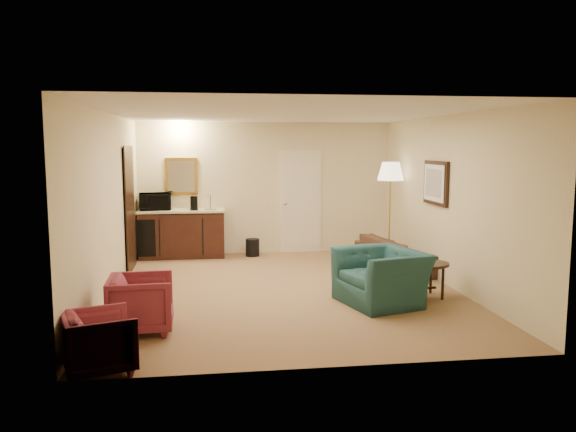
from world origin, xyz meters
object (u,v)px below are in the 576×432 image
Objects in this scene: rose_chair_near at (141,301)px; teal_armchair at (382,268)px; sofa at (395,249)px; coffee_table at (418,280)px; microwave at (155,200)px; rose_chair_far at (100,339)px; floor_lamp at (390,212)px; wetbar_cabinet at (182,234)px; waste_bin at (253,247)px; coffee_maker at (194,203)px.

teal_armchair is at bearing -78.99° from rose_chair_near.
coffee_table is at bearing 162.71° from sofa.
microwave is at bearing 0.42° from rose_chair_near.
floor_lamp reaches higher than rose_chair_far.
sofa is at bearing -28.31° from microwave.
rose_chair_near is 0.39× the size of floor_lamp.
wetbar_cabinet is 2.55× the size of rose_chair_far.
microwave is (-3.35, 3.68, 0.63)m from teal_armchair.
microwave reaches higher than sofa.
waste_bin is 1.42m from coffee_maker.
sofa is 2.23m from teal_armchair.
coffee_maker reaches higher than coffee_table.
rose_chair_near is at bearing -30.70° from rose_chair_far.
teal_armchair is at bearing 147.90° from sofa.
wetbar_cabinet reaches higher than waste_bin.
sofa is 5.53× the size of waste_bin.
sofa is 6.95× the size of coffee_maker.
floor_lamp reaches higher than coffee_maker.
floor_lamp is at bearing -18.76° from sofa.
microwave is (-0.50, 0.06, 0.66)m from wetbar_cabinet.
floor_lamp reaches higher than rose_chair_near.
wetbar_cabinet is 6.14× the size of coffee_maker.
waste_bin is (-2.50, 0.78, -0.76)m from floor_lamp.
floor_lamp is 5.51× the size of waste_bin.
microwave is (-4.22, 1.64, 0.76)m from sofa.
microwave reaches higher than rose_chair_far.
coffee_table is 0.47× the size of floor_lamp.
coffee_maker is (-2.60, 3.55, 0.56)m from teal_armchair.
teal_armchair is at bearing -66.60° from coffee_maker.
waste_bin is at bearing 122.10° from coffee_table.
coffee_table is at bearing -57.90° from waste_bin.
sofa is 5.78m from rose_chair_far.
wetbar_cabinet is at bearing 177.03° from waste_bin.
coffee_maker reaches higher than sofa.
wetbar_cabinet reaches higher than coffee_table.
microwave is at bearing 59.92° from sofa.
sofa is 3.86m from coffee_maker.
teal_armchair is at bearing -51.83° from wetbar_cabinet.
wetbar_cabinet reaches higher than sofa.
coffee_table is at bearing -59.07° from coffee_maker.
teal_armchair reaches higher than waste_bin.
rose_chair_near is (-3.97, -2.80, 0.00)m from sofa.
waste_bin is at bearing -23.16° from rose_chair_near.
coffee_maker is (0.24, -0.07, 0.59)m from wetbar_cabinet.
teal_armchair is 1.29× the size of coffee_table.
rose_chair_far is at bearing 164.82° from rose_chair_near.
sofa is 4.59m from microwave.
microwave is 2.19× the size of coffee_maker.
coffee_maker reaches higher than wetbar_cabinet.
rose_chair_near is 4.39m from coffee_maker.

